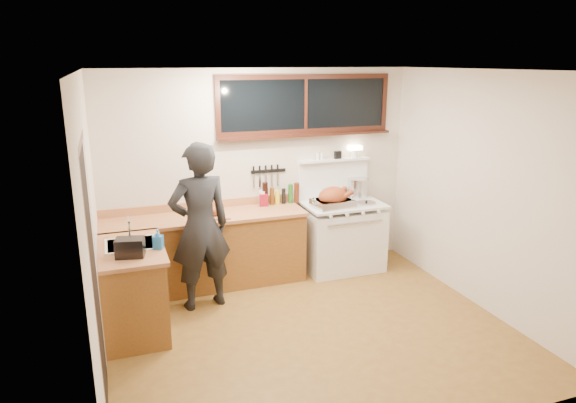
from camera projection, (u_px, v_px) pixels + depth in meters
name	position (u px, v px, depth m)	size (l,w,h in m)	color
ground_plane	(311.00, 331.00, 5.30)	(4.00, 3.50, 0.02)	brown
room_shell	(313.00, 174.00, 4.86)	(4.10, 3.60, 2.65)	beige
counter_back	(206.00, 250.00, 6.23)	(2.44, 0.64, 1.00)	brown
counter_left	(133.00, 289.00, 5.19)	(0.64, 1.09, 0.90)	brown
sink_unit	(131.00, 249.00, 5.16)	(0.50, 0.45, 0.37)	white
vintage_stove	(341.00, 234.00, 6.78)	(1.02, 0.74, 1.59)	white
back_window	(306.00, 111.00, 6.50)	(2.32, 0.13, 0.77)	black
left_doorway	(96.00, 280.00, 3.86)	(0.02, 1.04, 2.17)	black
knife_strip	(267.00, 172.00, 6.55)	(0.46, 0.03, 0.28)	black
man	(200.00, 227.00, 5.58)	(0.74, 0.55, 1.87)	black
soap_bottle	(158.00, 239.00, 5.01)	(0.12, 0.12, 0.20)	blue
toaster	(130.00, 248.00, 4.81)	(0.29, 0.23, 0.18)	black
cutting_board	(213.00, 213.00, 6.04)	(0.45, 0.36, 0.14)	#AF7045
roast_turkey	(333.00, 199.00, 6.44)	(0.54, 0.41, 0.26)	silver
stockpot	(358.00, 188.00, 6.91)	(0.36, 0.36, 0.26)	silver
saucepan	(341.00, 193.00, 6.89)	(0.20, 0.29, 0.11)	silver
pot_lid	(366.00, 203.00, 6.61)	(0.26, 0.26, 0.04)	silver
coffee_tin	(263.00, 200.00, 6.50)	(0.12, 0.10, 0.16)	maroon
pitcher	(263.00, 198.00, 6.52)	(0.12, 0.12, 0.19)	white
bottle_cluster	(280.00, 195.00, 6.58)	(0.50, 0.07, 0.30)	black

